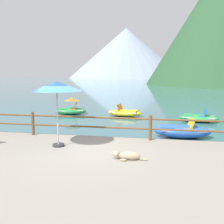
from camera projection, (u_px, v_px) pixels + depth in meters
ground_plane at (144, 89)px, 47.58m from camera, size 200.00×200.00×0.00m
promenade_dock at (50, 181)px, 6.51m from camera, size 28.00×8.00×0.40m
dock_railing at (89, 123)px, 10.04m from camera, size 23.92×0.12×0.95m
beach_umbrella at (57, 87)px, 8.59m from camera, size 1.70×1.70×2.24m
dog_resting at (127, 155)px, 7.51m from camera, size 1.08×0.40×0.26m
pedal_boat_0 at (198, 118)px, 15.45m from camera, size 2.41×1.55×0.81m
pedal_boat_1 at (125, 113)px, 17.40m from camera, size 2.50×1.60×0.81m
pedal_boat_2 at (182, 131)px, 11.66m from camera, size 2.61×1.32×0.90m
pedal_boat_3 at (71, 109)px, 18.15m from camera, size 2.45×1.74×1.20m
distant_peak at (126, 53)px, 140.78m from camera, size 63.12×63.12×27.08m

